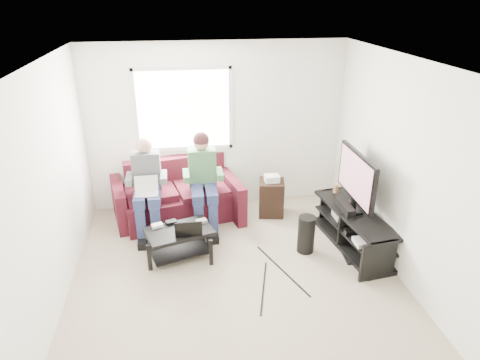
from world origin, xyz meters
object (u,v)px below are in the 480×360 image
(tv_stand, at_px, (353,231))
(subwoofer, at_px, (306,234))
(end_table, at_px, (271,197))
(coffee_table, at_px, (180,237))
(sofa, at_px, (177,198))
(tv, at_px, (356,178))

(tv_stand, xyz_separation_m, subwoofer, (-0.68, -0.04, 0.03))
(subwoofer, relative_size, end_table, 0.79)
(coffee_table, bearing_deg, sofa, 90.95)
(coffee_table, height_order, end_table, end_table)
(coffee_table, height_order, tv, tv)
(tv_stand, relative_size, tv, 1.48)
(sofa, relative_size, tv, 1.87)
(tv_stand, xyz_separation_m, tv, (-0.00, 0.10, 0.75))
(tv_stand, xyz_separation_m, end_table, (-0.92, 1.07, 0.06))
(sofa, bearing_deg, subwoofer, -35.88)
(sofa, relative_size, end_table, 3.10)
(subwoofer, height_order, end_table, end_table)
(coffee_table, height_order, subwoofer, subwoofer)
(tv, bearing_deg, subwoofer, -168.62)
(tv, height_order, subwoofer, tv)
(tv, bearing_deg, sofa, 155.34)
(end_table, bearing_deg, tv_stand, -49.24)
(end_table, bearing_deg, subwoofer, -77.91)
(sofa, xyz_separation_m, tv_stand, (2.39, -1.19, -0.09))
(sofa, distance_m, end_table, 1.47)
(coffee_table, xyz_separation_m, tv_stand, (2.37, -0.06, -0.07))
(coffee_table, xyz_separation_m, tv, (2.36, 0.04, 0.67))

